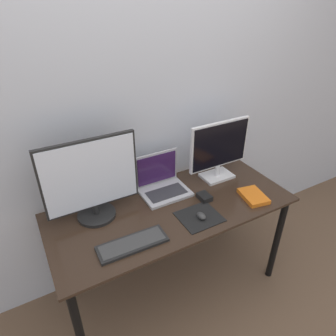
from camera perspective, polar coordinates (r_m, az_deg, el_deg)
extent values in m
plane|color=brown|center=(2.28, 5.37, -27.14)|extent=(12.00, 12.00, 0.00)
cube|color=silver|center=(1.98, -4.93, 10.54)|extent=(7.00, 0.05, 2.50)
cube|color=#332319|center=(1.91, 0.83, -7.50)|extent=(1.54, 0.67, 0.02)
cylinder|color=black|center=(1.86, -16.38, -28.17)|extent=(0.05, 0.05, 0.74)
cylinder|color=black|center=(2.37, 20.02, -12.72)|extent=(0.05, 0.05, 0.74)
cylinder|color=black|center=(2.22, -20.24, -16.38)|extent=(0.05, 0.05, 0.74)
cylinder|color=black|center=(2.66, 11.27, -5.81)|extent=(0.05, 0.05, 0.74)
cylinder|color=black|center=(1.88, -13.40, -8.58)|extent=(0.23, 0.23, 0.02)
cylinder|color=black|center=(1.85, -13.56, -7.56)|extent=(0.04, 0.04, 0.07)
cube|color=black|center=(1.72, -14.56, -1.26)|extent=(0.55, 0.02, 0.43)
cube|color=silver|center=(1.71, -14.43, -1.47)|extent=(0.52, 0.01, 0.41)
cube|color=silver|center=(2.21, 9.26, -1.47)|extent=(0.22, 0.16, 0.02)
cylinder|color=silver|center=(2.18, 9.38, -0.30)|extent=(0.04, 0.04, 0.09)
cube|color=silver|center=(2.09, 9.75, 4.41)|extent=(0.46, 0.02, 0.33)
cube|color=black|center=(2.08, 9.97, 4.27)|extent=(0.44, 0.01, 0.31)
cube|color=#ADADB2|center=(2.01, -0.55, -4.68)|extent=(0.31, 0.24, 0.02)
cube|color=#2D2D33|center=(1.99, -0.30, -4.70)|extent=(0.26, 0.13, 0.00)
cube|color=#ADADB2|center=(2.03, -2.24, -0.02)|extent=(0.31, 0.01, 0.23)
cube|color=#331947|center=(2.02, -2.11, -0.15)|extent=(0.28, 0.00, 0.20)
cube|color=black|center=(1.66, -6.78, -14.14)|extent=(0.38, 0.14, 0.02)
cube|color=#383838|center=(1.65, -6.80, -13.92)|extent=(0.35, 0.12, 0.00)
cube|color=black|center=(1.83, 5.98, -9.21)|extent=(0.25, 0.22, 0.00)
ellipsoid|color=#333333|center=(1.81, 6.37, -9.04)|extent=(0.04, 0.07, 0.03)
cube|color=orange|center=(2.04, 15.94, -5.17)|extent=(0.17, 0.21, 0.03)
cube|color=white|center=(2.04, 15.94, -5.17)|extent=(0.17, 0.21, 0.02)
cube|color=black|center=(1.97, 6.95, -5.48)|extent=(0.07, 0.09, 0.03)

